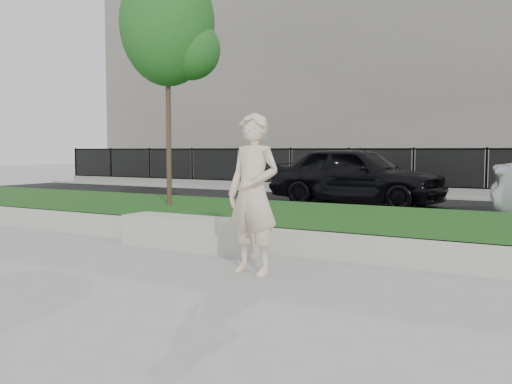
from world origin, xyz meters
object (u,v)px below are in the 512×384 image
Objects in this scene: book at (231,220)px; car_dark at (356,175)px; man at (253,194)px; stone_bench at (193,233)px; young_tree at (171,29)px.

car_dark is (-0.90, 7.65, 0.34)m from book.
man is at bearing -163.42° from car_dark.
stone_bench is at bearing 154.91° from man.
car_dark is (-1.85, 8.61, -0.15)m from man.
stone_bench is at bearing -45.80° from young_tree.
stone_bench is at bearing -174.47° from car_dark.
car_dark reaches higher than book.
young_tree is 6.52m from car_dark.
man is 5.94m from young_tree.
man is at bearing -31.41° from stone_bench.
book is at bearing -6.30° from stone_bench.
young_tree reaches higher than man.
man is 8.81m from car_dark.
car_dark reaches higher than stone_bench.
stone_bench is 10.67× the size of book.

